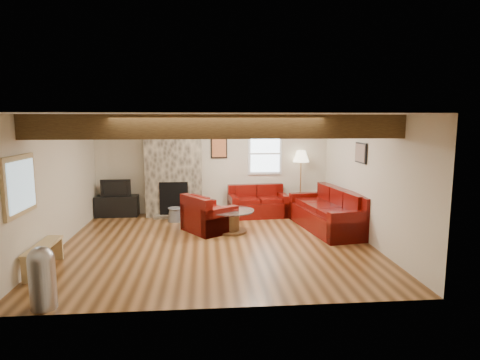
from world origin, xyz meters
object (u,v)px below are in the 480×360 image
object	(u,v)px
coffee_table	(231,221)
floor_lamp	(301,160)
armchair_red	(209,213)
tv_cabinet	(117,206)
loveseat	(258,201)
sofa_three	(327,210)
television	(116,187)

from	to	relation	value
coffee_table	floor_lamp	bearing A→B (deg)	42.07
floor_lamp	armchair_red	bearing A→B (deg)	-146.44
tv_cabinet	coffee_table	bearing A→B (deg)	-31.82
floor_lamp	loveseat	bearing A→B (deg)	-164.63
armchair_red	floor_lamp	distance (m)	3.06
armchair_red	tv_cabinet	world-z (taller)	armchair_red
loveseat	armchair_red	bearing A→B (deg)	-139.09
coffee_table	floor_lamp	size ratio (longest dim) A/B	0.61
sofa_three	tv_cabinet	world-z (taller)	sofa_three
tv_cabinet	floor_lamp	distance (m)	4.86
loveseat	armchair_red	distance (m)	1.79
loveseat	tv_cabinet	distance (m)	3.57
coffee_table	floor_lamp	world-z (taller)	floor_lamp
loveseat	sofa_three	bearing A→B (deg)	-49.79
tv_cabinet	loveseat	bearing A→B (deg)	-4.82
television	tv_cabinet	bearing A→B (deg)	0.00
sofa_three	tv_cabinet	size ratio (longest dim) A/B	2.18
tv_cabinet	television	xyz separation A→B (m)	(0.00, 0.00, 0.48)
coffee_table	tv_cabinet	distance (m)	3.28
coffee_table	loveseat	bearing A→B (deg)	61.59
sofa_three	television	size ratio (longest dim) A/B	3.08
sofa_three	floor_lamp	size ratio (longest dim) A/B	1.40
loveseat	coffee_table	xyz separation A→B (m)	(-0.77, -1.43, -0.14)
sofa_three	floor_lamp	world-z (taller)	floor_lamp
television	loveseat	bearing A→B (deg)	-4.82
loveseat	tv_cabinet	size ratio (longest dim) A/B	1.38
loveseat	tv_cabinet	xyz separation A→B (m)	(-3.56, 0.30, -0.12)
tv_cabinet	floor_lamp	xyz separation A→B (m)	(4.72, 0.02, 1.14)
armchair_red	coffee_table	distance (m)	0.52
armchair_red	coffee_table	world-z (taller)	armchair_red
loveseat	television	bearing A→B (deg)	170.34
floor_lamp	sofa_three	bearing A→B (deg)	-82.98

